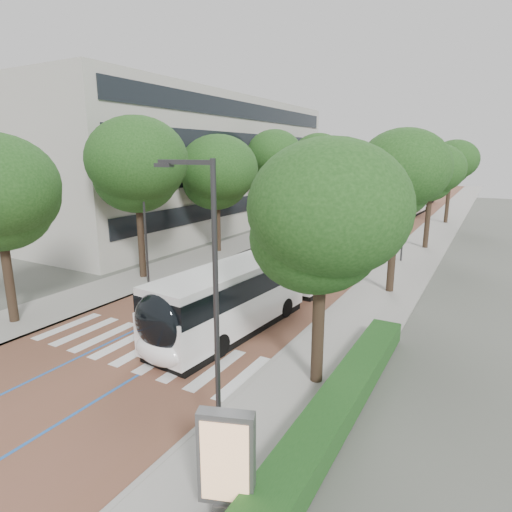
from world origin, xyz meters
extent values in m
plane|color=#51544C|center=(0.00, 0.00, 0.00)|extent=(160.00, 160.00, 0.00)
cube|color=brown|center=(0.00, 40.00, 0.01)|extent=(11.00, 140.00, 0.02)
cube|color=#97948F|center=(-7.50, 40.00, 0.06)|extent=(4.00, 140.00, 0.12)
cube|color=#97948F|center=(7.50, 40.00, 0.06)|extent=(4.00, 140.00, 0.12)
cube|color=gray|center=(-5.60, 40.00, 0.06)|extent=(0.20, 140.00, 0.14)
cube|color=gray|center=(5.60, 40.00, 0.06)|extent=(0.20, 140.00, 0.14)
cube|color=silver|center=(-4.80, 1.00, 0.03)|extent=(0.55, 3.60, 0.01)
cube|color=silver|center=(-3.55, 1.00, 0.03)|extent=(0.55, 3.60, 0.01)
cube|color=silver|center=(-2.30, 1.00, 0.03)|extent=(0.55, 3.60, 0.01)
cube|color=silver|center=(-1.05, 1.00, 0.03)|extent=(0.55, 3.60, 0.01)
cube|color=silver|center=(0.20, 1.00, 0.03)|extent=(0.55, 3.60, 0.01)
cube|color=silver|center=(1.45, 1.00, 0.03)|extent=(0.55, 3.60, 0.01)
cube|color=silver|center=(2.70, 1.00, 0.03)|extent=(0.55, 3.60, 0.01)
cube|color=silver|center=(3.95, 1.00, 0.03)|extent=(0.55, 3.60, 0.01)
cube|color=silver|center=(5.20, 1.00, 0.03)|extent=(0.55, 3.60, 0.01)
cube|color=#225AAE|center=(-1.60, 40.00, 0.02)|extent=(0.12, 126.00, 0.01)
cube|color=#225AAE|center=(1.60, 40.00, 0.02)|extent=(0.12, 126.00, 0.01)
cube|color=#ABA99E|center=(-19.50, 28.00, 7.00)|extent=(18.00, 40.00, 14.00)
cube|color=black|center=(-10.45, 28.00, 3.00)|extent=(0.12, 38.00, 1.60)
cube|color=black|center=(-10.45, 28.00, 6.20)|extent=(0.12, 38.00, 1.60)
cube|color=black|center=(-10.45, 28.00, 9.40)|extent=(0.12, 38.00, 1.60)
cube|color=black|center=(-10.45, 28.00, 12.40)|extent=(0.12, 38.00, 1.60)
cube|color=#1B4819|center=(9.10, 0.00, 0.52)|extent=(1.20, 14.00, 0.80)
cylinder|color=#2F2F32|center=(6.80, -3.00, 4.12)|extent=(0.14, 0.14, 8.00)
cube|color=#2F2F32|center=(6.00, -3.00, 8.02)|extent=(1.70, 0.12, 0.12)
cube|color=#2F2F32|center=(5.30, -3.00, 7.94)|extent=(0.50, 0.20, 0.10)
cylinder|color=#2F2F32|center=(6.80, 22.00, 4.12)|extent=(0.14, 0.14, 8.00)
cube|color=#2F2F32|center=(6.00, 22.00, 8.02)|extent=(1.70, 0.12, 0.12)
cube|color=#2F2F32|center=(5.30, 22.00, 7.94)|extent=(0.50, 0.20, 0.10)
cylinder|color=#2F2F32|center=(-6.10, 8.00, 4.12)|extent=(0.14, 0.14, 8.00)
cylinder|color=black|center=(-7.50, 0.00, 2.19)|extent=(0.44, 0.44, 4.38)
cylinder|color=black|center=(-7.50, 9.00, 2.56)|extent=(0.44, 0.44, 5.12)
ellipsoid|color=#193F14|center=(-7.50, 9.00, 7.22)|extent=(6.37, 6.37, 5.42)
cylinder|color=black|center=(-7.50, 18.00, 2.27)|extent=(0.44, 0.44, 4.54)
ellipsoid|color=#193F14|center=(-7.50, 18.00, 6.40)|extent=(6.40, 6.40, 5.44)
cylinder|color=black|center=(-7.50, 28.00, 2.69)|extent=(0.44, 0.44, 5.38)
ellipsoid|color=#193F14|center=(-7.50, 28.00, 7.58)|extent=(5.56, 5.56, 4.73)
cylinder|color=black|center=(-7.50, 40.00, 2.59)|extent=(0.44, 0.44, 5.19)
ellipsoid|color=#193F14|center=(-7.50, 40.00, 7.31)|extent=(6.45, 6.45, 5.48)
cylinder|color=black|center=(-7.50, 55.00, 2.14)|extent=(0.44, 0.44, 4.28)
ellipsoid|color=#193F14|center=(-7.50, 55.00, 6.03)|extent=(5.85, 5.85, 4.98)
cylinder|color=black|center=(7.70, 2.00, 2.09)|extent=(0.44, 0.44, 4.18)
ellipsoid|color=#193F14|center=(7.70, 2.00, 5.89)|extent=(5.38, 5.38, 4.58)
cylinder|color=black|center=(7.70, 14.00, 2.42)|extent=(0.44, 0.44, 4.85)
ellipsoid|color=#193F14|center=(7.70, 14.00, 6.83)|extent=(5.16, 5.16, 4.39)
cylinder|color=black|center=(7.70, 28.00, 2.26)|extent=(0.44, 0.44, 4.52)
ellipsoid|color=#193F14|center=(7.70, 28.00, 6.37)|extent=(4.83, 4.83, 4.11)
cylinder|color=black|center=(7.70, 44.00, 2.44)|extent=(0.44, 0.44, 4.88)
ellipsoid|color=#193F14|center=(7.70, 44.00, 6.88)|extent=(5.35, 5.35, 4.55)
cylinder|color=black|center=(2.93, 9.49, 1.77)|extent=(2.37, 1.09, 2.30)
cube|color=white|center=(2.50, 4.38, 1.26)|extent=(3.28, 9.54, 1.82)
cube|color=black|center=(2.50, 4.38, 2.40)|extent=(3.30, 9.35, 0.97)
cube|color=silver|center=(2.50, 4.38, 3.04)|extent=(3.21, 9.35, 0.31)
cube|color=black|center=(2.50, 4.38, 0.17)|extent=(3.20, 9.16, 0.35)
cube|color=white|center=(3.30, 13.79, 1.26)|extent=(3.14, 7.92, 1.82)
cube|color=black|center=(3.30, 13.79, 2.40)|extent=(3.17, 7.77, 0.97)
cube|color=silver|center=(3.30, 13.79, 3.04)|extent=(3.08, 7.76, 0.31)
cube|color=black|center=(3.30, 13.79, 0.17)|extent=(3.07, 7.61, 0.35)
ellipsoid|color=black|center=(2.12, -0.14, 2.00)|extent=(2.43, 1.29, 2.28)
ellipsoid|color=white|center=(2.12, -0.19, 0.86)|extent=(2.43, 1.19, 1.14)
cylinder|color=black|center=(1.19, 2.20, 0.50)|extent=(0.38, 1.02, 1.00)
cylinder|color=black|center=(3.44, 2.01, 0.50)|extent=(0.38, 1.02, 1.00)
cylinder|color=black|center=(2.31, 15.55, 0.50)|extent=(0.38, 1.02, 1.00)
cylinder|color=black|center=(4.56, 15.36, 0.50)|extent=(0.38, 1.02, 1.00)
cylinder|color=black|center=(1.64, 7.54, 0.50)|extent=(0.38, 1.02, 1.00)
cylinder|color=black|center=(3.89, 7.35, 0.50)|extent=(0.38, 1.02, 1.00)
cube|color=white|center=(2.02, 24.88, 1.26)|extent=(2.84, 12.07, 1.82)
cube|color=black|center=(2.02, 24.88, 2.40)|extent=(2.87, 11.83, 0.97)
cube|color=silver|center=(2.02, 24.88, 3.04)|extent=(2.78, 11.82, 0.31)
cube|color=black|center=(2.02, 24.88, 0.17)|extent=(2.78, 11.58, 0.35)
ellipsoid|color=black|center=(2.18, 19.03, 2.00)|extent=(2.38, 1.17, 2.28)
ellipsoid|color=white|center=(2.18, 18.98, 0.86)|extent=(2.38, 1.07, 1.14)
cylinder|color=black|center=(0.99, 21.25, 0.50)|extent=(0.33, 1.01, 1.00)
cylinder|color=black|center=(3.25, 21.31, 0.50)|extent=(0.33, 1.01, 1.00)
cylinder|color=black|center=(0.78, 28.65, 0.50)|extent=(0.33, 1.01, 1.00)
cylinder|color=black|center=(3.04, 28.71, 0.50)|extent=(0.33, 1.01, 1.00)
cube|color=white|center=(1.71, 37.47, 1.26)|extent=(2.94, 12.08, 1.82)
cube|color=black|center=(1.71, 37.47, 2.40)|extent=(2.97, 11.85, 0.97)
cube|color=silver|center=(1.71, 37.47, 3.04)|extent=(2.88, 11.84, 0.31)
cube|color=black|center=(1.71, 37.47, 0.17)|extent=(2.87, 11.60, 0.35)
ellipsoid|color=black|center=(1.93, 31.63, 2.00)|extent=(2.39, 1.19, 2.28)
ellipsoid|color=white|center=(1.93, 31.58, 0.86)|extent=(2.39, 1.09, 1.14)
cylinder|color=black|center=(0.72, 33.83, 0.50)|extent=(0.34, 1.01, 1.00)
cylinder|color=black|center=(2.98, 33.92, 0.50)|extent=(0.34, 1.01, 1.00)
cylinder|color=black|center=(0.44, 41.23, 0.50)|extent=(0.34, 1.01, 1.00)
cylinder|color=black|center=(2.70, 41.31, 0.50)|extent=(0.34, 1.01, 1.00)
cube|color=white|center=(2.58, 50.37, 1.26)|extent=(3.27, 12.14, 1.82)
cube|color=black|center=(2.58, 50.37, 2.40)|extent=(3.29, 11.90, 0.97)
cube|color=silver|center=(2.58, 50.37, 3.04)|extent=(3.20, 11.89, 0.31)
cube|color=black|center=(2.58, 50.37, 0.17)|extent=(3.18, 11.65, 0.35)
ellipsoid|color=black|center=(2.20, 44.53, 2.00)|extent=(2.42, 1.25, 2.28)
ellipsoid|color=white|center=(2.20, 44.48, 0.86)|extent=(2.41, 1.15, 1.14)
cylinder|color=black|center=(1.22, 46.85, 0.50)|extent=(0.36, 1.02, 1.00)
cylinder|color=black|center=(3.47, 46.70, 0.50)|extent=(0.36, 1.02, 1.00)
cylinder|color=black|center=(1.69, 54.23, 0.50)|extent=(0.36, 1.02, 1.00)
cylinder|color=black|center=(3.95, 54.09, 0.50)|extent=(0.36, 1.02, 1.00)
cube|color=white|center=(2.14, 62.73, 1.26)|extent=(2.54, 12.01, 1.82)
cube|color=black|center=(2.14, 62.73, 2.40)|extent=(2.58, 11.77, 0.97)
cube|color=silver|center=(2.14, 62.73, 3.04)|extent=(2.49, 11.77, 0.31)
cube|color=black|center=(2.14, 62.73, 0.17)|extent=(2.49, 11.53, 0.35)
ellipsoid|color=black|center=(2.16, 56.88, 2.00)|extent=(2.35, 1.11, 2.28)
ellipsoid|color=white|center=(2.16, 56.83, 0.86)|extent=(2.35, 1.01, 1.14)
cylinder|color=black|center=(1.03, 59.13, 0.50)|extent=(0.30, 1.00, 1.00)
cylinder|color=black|center=(3.29, 59.13, 0.50)|extent=(0.30, 1.00, 1.00)
cylinder|color=black|center=(1.00, 66.53, 0.50)|extent=(0.30, 1.00, 1.00)
cylinder|color=black|center=(3.26, 66.53, 0.50)|extent=(0.30, 1.00, 1.00)
cube|color=#59595B|center=(8.14, -4.65, 0.32)|extent=(0.72, 0.66, 0.39)
cube|color=#59595B|center=(8.14, -4.65, 1.65)|extent=(1.32, 0.76, 2.26)
cube|color=#F1B37F|center=(8.20, -4.83, 1.65)|extent=(1.03, 0.38, 1.97)
camera|label=1|loc=(12.72, -11.47, 8.24)|focal=30.00mm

